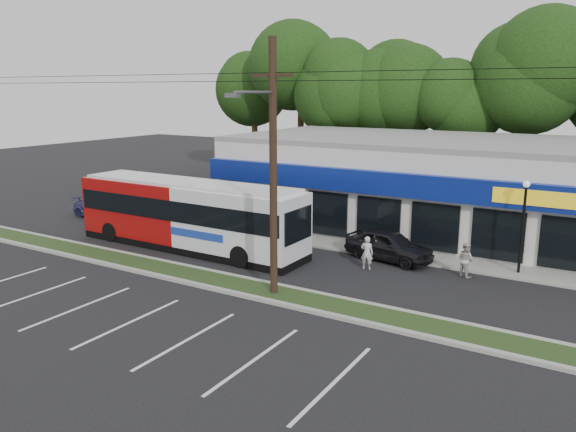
{
  "coord_description": "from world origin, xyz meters",
  "views": [
    {
      "loc": [
        14.54,
        -17.0,
        8.1
      ],
      "look_at": [
        1.25,
        5.0,
        2.28
      ],
      "focal_mm": 35.0,
      "sensor_mm": 36.0,
      "label": 1
    }
  ],
  "objects_px": {
    "pedestrian_b": "(465,260)",
    "car_blue": "(101,208)",
    "car_silver": "(133,223)",
    "lamp_post": "(524,216)",
    "car_dark": "(389,245)",
    "utility_pole": "(268,161)",
    "pedestrian_a": "(367,253)",
    "metrobus": "(189,213)"
  },
  "relations": [
    {
      "from": "utility_pole",
      "to": "car_silver",
      "type": "relative_size",
      "value": 12.35
    },
    {
      "from": "metrobus",
      "to": "car_blue",
      "type": "distance_m",
      "value": 10.03
    },
    {
      "from": "car_dark",
      "to": "pedestrian_a",
      "type": "distance_m",
      "value": 1.88
    },
    {
      "from": "car_dark",
      "to": "car_silver",
      "type": "distance_m",
      "value": 14.52
    },
    {
      "from": "utility_pole",
      "to": "car_blue",
      "type": "bearing_deg",
      "value": 160.2
    },
    {
      "from": "lamp_post",
      "to": "car_dark",
      "type": "bearing_deg",
      "value": -170.66
    },
    {
      "from": "lamp_post",
      "to": "car_silver",
      "type": "height_order",
      "value": "lamp_post"
    },
    {
      "from": "utility_pole",
      "to": "metrobus",
      "type": "xyz_separation_m",
      "value": [
        -7.24,
        3.57,
        -3.55
      ]
    },
    {
      "from": "pedestrian_a",
      "to": "pedestrian_b",
      "type": "distance_m",
      "value": 4.32
    },
    {
      "from": "utility_pole",
      "to": "car_silver",
      "type": "bearing_deg",
      "value": 161.42
    },
    {
      "from": "lamp_post",
      "to": "car_dark",
      "type": "relative_size",
      "value": 0.97
    },
    {
      "from": "metrobus",
      "to": "car_dark",
      "type": "relative_size",
      "value": 3.01
    },
    {
      "from": "car_dark",
      "to": "car_blue",
      "type": "relative_size",
      "value": 1.05
    },
    {
      "from": "utility_pole",
      "to": "pedestrian_a",
      "type": "bearing_deg",
      "value": 68.09
    },
    {
      "from": "metrobus",
      "to": "pedestrian_a",
      "type": "relative_size",
      "value": 8.42
    },
    {
      "from": "metrobus",
      "to": "pedestrian_a",
      "type": "xyz_separation_m",
      "value": [
        9.29,
        1.5,
        -1.09
      ]
    },
    {
      "from": "car_silver",
      "to": "pedestrian_a",
      "type": "relative_size",
      "value": 2.59
    },
    {
      "from": "car_dark",
      "to": "pedestrian_a",
      "type": "bearing_deg",
      "value": -179.54
    },
    {
      "from": "utility_pole",
      "to": "car_silver",
      "type": "distance_m",
      "value": 13.35
    },
    {
      "from": "car_dark",
      "to": "car_blue",
      "type": "xyz_separation_m",
      "value": [
        -19.26,
        -0.85,
        -0.14
      ]
    },
    {
      "from": "car_dark",
      "to": "car_silver",
      "type": "height_order",
      "value": "car_dark"
    },
    {
      "from": "car_blue",
      "to": "pedestrian_b",
      "type": "height_order",
      "value": "pedestrian_b"
    },
    {
      "from": "car_silver",
      "to": "pedestrian_b",
      "type": "bearing_deg",
      "value": -78.97
    },
    {
      "from": "pedestrian_a",
      "to": "car_silver",
      "type": "bearing_deg",
      "value": -6.57
    },
    {
      "from": "lamp_post",
      "to": "pedestrian_a",
      "type": "xyz_separation_m",
      "value": [
        -6.13,
        -2.8,
        -1.89
      ]
    },
    {
      "from": "utility_pole",
      "to": "car_blue",
      "type": "height_order",
      "value": "utility_pole"
    },
    {
      "from": "utility_pole",
      "to": "car_blue",
      "type": "distance_m",
      "value": 18.57
    },
    {
      "from": "utility_pole",
      "to": "lamp_post",
      "type": "height_order",
      "value": "utility_pole"
    },
    {
      "from": "lamp_post",
      "to": "car_dark",
      "type": "xyz_separation_m",
      "value": [
        -5.78,
        -0.95,
        -1.93
      ]
    },
    {
      "from": "lamp_post",
      "to": "car_silver",
      "type": "xyz_separation_m",
      "value": [
        -20.0,
        -3.9,
        -2.0
      ]
    },
    {
      "from": "car_silver",
      "to": "car_blue",
      "type": "xyz_separation_m",
      "value": [
        -5.04,
        2.1,
        -0.07
      ]
    },
    {
      "from": "utility_pole",
      "to": "lamp_post",
      "type": "relative_size",
      "value": 11.76
    },
    {
      "from": "car_dark",
      "to": "car_blue",
      "type": "bearing_deg",
      "value": 103.49
    },
    {
      "from": "lamp_post",
      "to": "metrobus",
      "type": "height_order",
      "value": "lamp_post"
    },
    {
      "from": "car_dark",
      "to": "utility_pole",
      "type": "bearing_deg",
      "value": 171.97
    },
    {
      "from": "lamp_post",
      "to": "car_blue",
      "type": "xyz_separation_m",
      "value": [
        -25.04,
        -1.8,
        -2.07
      ]
    },
    {
      "from": "metrobus",
      "to": "pedestrian_a",
      "type": "height_order",
      "value": "metrobus"
    },
    {
      "from": "pedestrian_b",
      "to": "car_blue",
      "type": "bearing_deg",
      "value": 26.65
    },
    {
      "from": "pedestrian_b",
      "to": "car_dark",
      "type": "bearing_deg",
      "value": 17.27
    },
    {
      "from": "car_silver",
      "to": "car_blue",
      "type": "bearing_deg",
      "value": 70.97
    },
    {
      "from": "car_blue",
      "to": "car_dark",
      "type": "bearing_deg",
      "value": -86.08
    },
    {
      "from": "car_dark",
      "to": "lamp_post",
      "type": "bearing_deg",
      "value": -69.68
    }
  ]
}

